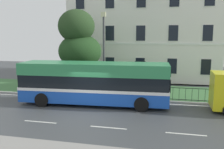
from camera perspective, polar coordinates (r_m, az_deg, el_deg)
name	(u,v)px	position (r m, az deg, el deg)	size (l,w,h in m)	color
ground_plane	(89,110)	(16.67, -5.25, -8.13)	(60.00, 56.00, 0.18)	#3F4245
georgian_townhouse	(146,23)	(30.23, 7.75, 11.59)	(16.15, 10.28, 12.33)	white
iron_verge_railing	(130,91)	(19.14, 4.25, -3.91)	(19.15, 0.04, 0.97)	black
evergreen_tree	(79,57)	(22.95, -7.66, 3.96)	(5.33, 5.33, 7.21)	#423328
single_decker_bus	(94,83)	(17.57, -4.14, -1.87)	(10.57, 3.14, 2.99)	blue
street_lamp_post	(104,48)	(19.62, -1.93, 6.08)	(0.36, 0.24, 6.56)	#333338
litter_bin	(36,85)	(22.31, -17.23, -2.36)	(0.52, 0.52, 1.06)	black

